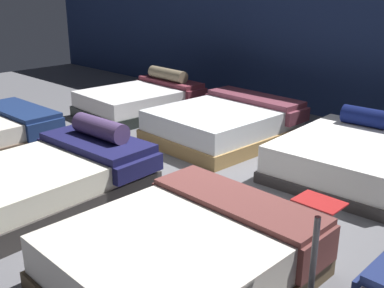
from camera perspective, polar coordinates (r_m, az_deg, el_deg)
ground_plane at (r=5.61m, az=3.41°, el=-5.05°), size 18.00×18.00×0.02m
showroom_back_wall at (r=8.19m, az=20.89°, el=14.18°), size 18.00×0.06×3.50m
bed_1 at (r=5.39m, az=-16.38°, el=-3.79°), size 1.58×2.12×0.79m
bed_2 at (r=3.80m, az=-0.97°, el=-13.35°), size 1.69×1.95×0.53m
bed_4 at (r=8.63m, az=-6.17°, el=5.38°), size 1.60×2.12×0.76m
bed_5 at (r=7.10m, az=4.01°, el=2.52°), size 1.78×2.11×0.58m
bed_6 at (r=6.11m, az=19.25°, el=-1.50°), size 1.72×2.04×0.71m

